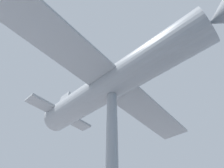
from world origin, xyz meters
name	(u,v)px	position (x,y,z in m)	size (l,w,h in m)	color
suspended_airplane	(115,82)	(-0.05, 0.24, 8.83)	(16.66, 13.24, 3.01)	#93999E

